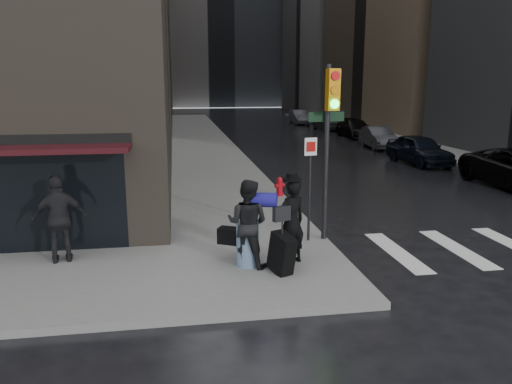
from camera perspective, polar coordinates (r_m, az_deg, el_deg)
ground at (r=10.92m, az=0.93°, el=-9.56°), size 140.00×140.00×0.00m
sidewalk_left at (r=37.22m, az=-6.47°, el=6.21°), size 4.00×50.00×0.15m
sidewalk_right at (r=40.20m, az=13.25°, el=6.42°), size 3.00×50.00×0.15m
bldg_left_far at (r=73.37m, az=-19.02°, el=18.82°), size 22.00×20.00×26.00m
bldg_right_far at (r=73.90m, az=13.64°, el=18.69°), size 22.00×20.00×25.00m
bldg_distant at (r=89.10m, az=-4.42°, el=20.14°), size 40.00×12.00×32.00m
man_overcoat at (r=10.88m, az=3.85°, el=-3.98°), size 1.03×1.36×2.07m
man_jeans at (r=10.80m, az=-1.00°, el=-3.55°), size 1.30×1.18×1.92m
man_greycoat at (r=11.83m, az=-21.50°, el=-2.88°), size 1.23×0.68×1.98m
traffic_light at (r=12.37m, az=8.17°, el=7.10°), size 1.08×0.57×4.36m
fire_hydrant at (r=17.67m, az=2.71°, el=0.55°), size 0.38×0.29×0.66m
parked_car_1 at (r=26.64m, az=18.15°, el=4.64°), size 2.09×4.50×1.49m
parked_car_2 at (r=32.42m, az=13.82°, el=6.06°), size 1.74×4.16×1.34m
parked_car_3 at (r=38.45m, az=11.26°, el=7.14°), size 1.90×4.63×1.34m
parked_car_4 at (r=44.24m, az=8.19°, el=8.05°), size 1.88×4.52×1.53m
parked_car_5 at (r=49.95m, az=4.98°, el=8.54°), size 1.62×4.27×1.39m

